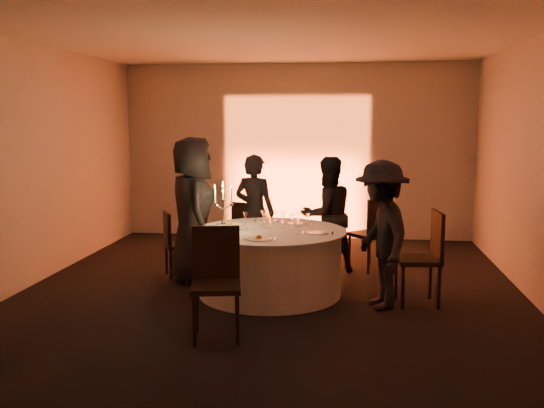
# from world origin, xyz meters

# --- Properties ---
(floor) EXTENTS (7.00, 7.00, 0.00)m
(floor) POSITION_xyz_m (0.00, 0.00, 0.00)
(floor) COLOR black
(floor) RESTS_ON ground
(ceiling) EXTENTS (7.00, 7.00, 0.00)m
(ceiling) POSITION_xyz_m (0.00, 0.00, 3.00)
(ceiling) COLOR white
(ceiling) RESTS_ON wall_back
(wall_back) EXTENTS (7.00, 0.00, 7.00)m
(wall_back) POSITION_xyz_m (0.00, 3.50, 1.50)
(wall_back) COLOR #BBB4AD
(wall_back) RESTS_ON floor
(wall_front) EXTENTS (7.00, 0.00, 7.00)m
(wall_front) POSITION_xyz_m (0.00, -3.50, 1.50)
(wall_front) COLOR #BBB4AD
(wall_front) RESTS_ON floor
(wall_left) EXTENTS (0.00, 7.00, 7.00)m
(wall_left) POSITION_xyz_m (-3.00, 0.00, 1.50)
(wall_left) COLOR #BBB4AD
(wall_left) RESTS_ON floor
(wall_right) EXTENTS (0.00, 7.00, 7.00)m
(wall_right) POSITION_xyz_m (3.00, 0.00, 1.50)
(wall_right) COLOR #BBB4AD
(wall_right) RESTS_ON floor
(uplighter_fixture) EXTENTS (0.25, 0.12, 0.10)m
(uplighter_fixture) POSITION_xyz_m (0.00, 3.20, 0.05)
(uplighter_fixture) COLOR black
(uplighter_fixture) RESTS_ON floor
(banquet_table) EXTENTS (1.80, 1.80, 0.77)m
(banquet_table) POSITION_xyz_m (0.00, 0.00, 0.38)
(banquet_table) COLOR black
(banquet_table) RESTS_ON floor
(chair_left) EXTENTS (0.51, 0.51, 0.86)m
(chair_left) POSITION_xyz_m (-1.34, 0.62, 0.48)
(chair_left) COLOR black
(chair_left) RESTS_ON floor
(chair_back_left) EXTENTS (0.50, 0.50, 0.90)m
(chair_back_left) POSITION_xyz_m (-0.51, 1.44, 0.50)
(chair_back_left) COLOR black
(chair_back_left) RESTS_ON floor
(chair_back_right) EXTENTS (0.62, 0.62, 1.01)m
(chair_back_right) POSITION_xyz_m (1.26, 1.29, 0.57)
(chair_back_right) COLOR black
(chair_back_right) RESTS_ON floor
(chair_right) EXTENTS (0.51, 0.51, 1.05)m
(chair_right) POSITION_xyz_m (1.78, -0.18, 0.60)
(chair_right) COLOR black
(chair_right) RESTS_ON floor
(chair_front) EXTENTS (0.54, 0.54, 1.05)m
(chair_front) POSITION_xyz_m (-0.33, -1.44, 0.59)
(chair_front) COLOR black
(chair_front) RESTS_ON floor
(guest_left) EXTENTS (0.89, 1.06, 1.84)m
(guest_left) POSITION_xyz_m (-1.04, 0.44, 0.92)
(guest_left) COLOR black
(guest_left) RESTS_ON floor
(guest_back_left) EXTENTS (0.67, 0.54, 1.59)m
(guest_back_left) POSITION_xyz_m (-0.36, 1.13, 0.80)
(guest_back_left) COLOR black
(guest_back_left) RESTS_ON floor
(guest_back_right) EXTENTS (0.96, 0.90, 1.57)m
(guest_back_right) POSITION_xyz_m (0.63, 1.10, 0.78)
(guest_back_right) COLOR black
(guest_back_right) RESTS_ON floor
(guest_right) EXTENTS (0.87, 1.18, 1.63)m
(guest_right) POSITION_xyz_m (1.27, -0.36, 0.81)
(guest_right) COLOR black
(guest_right) RESTS_ON floor
(plate_left) EXTENTS (0.36, 0.28, 0.08)m
(plate_left) POSITION_xyz_m (-0.52, 0.22, 0.79)
(plate_left) COLOR white
(plate_left) RESTS_ON banquet_table
(plate_back_left) EXTENTS (0.36, 0.24, 0.08)m
(plate_back_left) POSITION_xyz_m (-0.09, 0.58, 0.79)
(plate_back_left) COLOR white
(plate_back_left) RESTS_ON banquet_table
(plate_back_right) EXTENTS (0.35, 0.25, 0.01)m
(plate_back_right) POSITION_xyz_m (0.27, 0.46, 0.78)
(plate_back_right) COLOR white
(plate_back_right) RESTS_ON banquet_table
(plate_right) EXTENTS (0.36, 0.25, 0.01)m
(plate_right) POSITION_xyz_m (0.57, -0.14, 0.78)
(plate_right) COLOR white
(plate_right) RESTS_ON banquet_table
(plate_front) EXTENTS (0.36, 0.29, 0.08)m
(plate_front) POSITION_xyz_m (-0.04, -0.57, 0.79)
(plate_front) COLOR white
(plate_front) RESTS_ON banquet_table
(coffee_cup) EXTENTS (0.11, 0.11, 0.07)m
(coffee_cup) POSITION_xyz_m (-0.53, -0.27, 0.80)
(coffee_cup) COLOR white
(coffee_cup) RESTS_ON banquet_table
(candelabra) EXTENTS (0.24, 0.12, 0.58)m
(candelabra) POSITION_xyz_m (-0.55, -0.03, 0.97)
(candelabra) COLOR silver
(candelabra) RESTS_ON banquet_table
(wine_glass_a) EXTENTS (0.07, 0.07, 0.19)m
(wine_glass_a) POSITION_xyz_m (0.25, 0.05, 0.91)
(wine_glass_a) COLOR white
(wine_glass_a) RESTS_ON banquet_table
(wine_glass_b) EXTENTS (0.07, 0.07, 0.19)m
(wine_glass_b) POSITION_xyz_m (-0.11, 0.24, 0.91)
(wine_glass_b) COLOR white
(wine_glass_b) RESTS_ON banquet_table
(wine_glass_c) EXTENTS (0.07, 0.07, 0.19)m
(wine_glass_c) POSITION_xyz_m (0.44, 0.07, 0.91)
(wine_glass_c) COLOR white
(wine_glass_c) RESTS_ON banquet_table
(wine_glass_d) EXTENTS (0.07, 0.07, 0.19)m
(wine_glass_d) POSITION_xyz_m (0.35, -0.25, 0.91)
(wine_glass_d) COLOR white
(wine_glass_d) RESTS_ON banquet_table
(wine_glass_e) EXTENTS (0.07, 0.07, 0.19)m
(wine_glass_e) POSITION_xyz_m (0.05, -0.31, 0.91)
(wine_glass_e) COLOR white
(wine_glass_e) RESTS_ON banquet_table
(wine_glass_f) EXTENTS (0.07, 0.07, 0.19)m
(wine_glass_f) POSITION_xyz_m (-0.05, 0.08, 0.91)
(wine_glass_f) COLOR white
(wine_glass_f) RESTS_ON banquet_table
(wine_glass_g) EXTENTS (0.07, 0.07, 0.19)m
(wine_glass_g) POSITION_xyz_m (0.13, 0.18, 0.91)
(wine_glass_g) COLOR white
(wine_glass_g) RESTS_ON banquet_table
(wine_glass_h) EXTENTS (0.07, 0.07, 0.19)m
(wine_glass_h) POSITION_xyz_m (-0.31, 0.11, 0.91)
(wine_glass_h) COLOR white
(wine_glass_h) RESTS_ON banquet_table
(wine_glass_i) EXTENTS (0.07, 0.07, 0.19)m
(wine_glass_i) POSITION_xyz_m (0.32, 0.24, 0.91)
(wine_glass_i) COLOR white
(wine_glass_i) RESTS_ON banquet_table
(tumbler_a) EXTENTS (0.07, 0.07, 0.09)m
(tumbler_a) POSITION_xyz_m (0.29, 0.36, 0.82)
(tumbler_a) COLOR white
(tumbler_a) RESTS_ON banquet_table
(tumbler_b) EXTENTS (0.07, 0.07, 0.09)m
(tumbler_b) POSITION_xyz_m (-0.12, 0.38, 0.82)
(tumbler_b) COLOR white
(tumbler_b) RESTS_ON banquet_table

